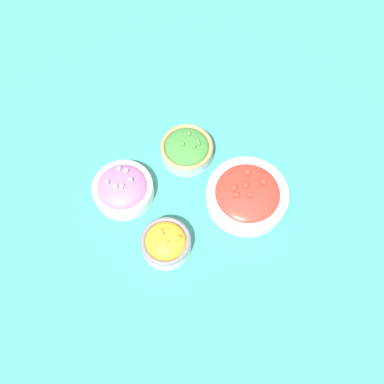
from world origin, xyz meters
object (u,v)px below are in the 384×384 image
object	(u,v)px
bowl_squash	(166,242)
bowl_red_onion	(123,188)
bowl_broccoli	(187,149)
bowl_cherry_tomatoes	(247,195)

from	to	relation	value
bowl_squash	bowl_red_onion	bearing A→B (deg)	82.43
bowl_squash	bowl_red_onion	xyz separation A→B (m)	(0.02, 0.18, -0.00)
bowl_squash	bowl_red_onion	world-z (taller)	bowl_squash
bowl_red_onion	bowl_broccoli	bearing A→B (deg)	-9.81
bowl_broccoli	bowl_squash	bearing A→B (deg)	-146.28
bowl_cherry_tomatoes	bowl_broccoli	bearing A→B (deg)	92.86
bowl_squash	bowl_red_onion	size ratio (longest dim) A/B	0.79
bowl_cherry_tomatoes	bowl_red_onion	world-z (taller)	bowl_red_onion
bowl_squash	bowl_cherry_tomatoes	world-z (taller)	bowl_squash
bowl_squash	bowl_red_onion	distance (m)	0.18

